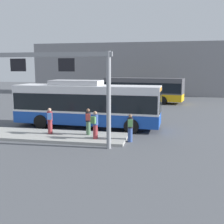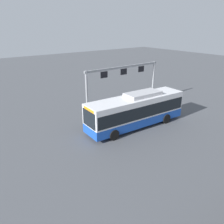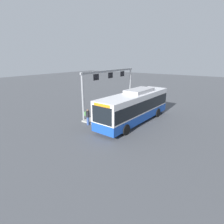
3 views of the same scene
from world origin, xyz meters
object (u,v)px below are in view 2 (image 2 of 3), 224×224
Objects in this scene: bus_main at (136,109)px; person_waiting_mid at (102,109)px; person_boarding at (87,116)px; person_waiting_far at (128,105)px; person_waiting_near at (112,110)px; trash_bin at (151,100)px.

bus_main is 6.45× the size of person_waiting_mid.
person_waiting_far is (-5.20, 0.39, 0.16)m from person_boarding.
bus_main is at bearing 5.03° from person_waiting_near.
trash_bin is at bearing 75.69° from person_waiting_far.
bus_main is 11.96× the size of trash_bin.
bus_main is 6.45× the size of person_waiting_far.
bus_main is 5.10m from person_boarding.
person_waiting_near and person_waiting_mid have the same top height.
person_boarding is at bearing -69.08° from person_waiting_mid.
person_waiting_near is (-2.73, 0.61, 0.16)m from person_boarding.
person_boarding is at bearing -115.24° from person_waiting_near.
person_waiting_near is at bearing 69.41° from person_boarding.
person_boarding is 5.22m from person_waiting_far.
person_waiting_near is at bearing 6.72° from trash_bin.
person_boarding is 1.00× the size of person_waiting_mid.
person_boarding is 1.00× the size of person_waiting_far.
bus_main is 7.04m from trash_bin.
person_boarding is at bearing -116.20° from person_waiting_far.
person_waiting_far is 1.86× the size of trash_bin.
person_waiting_mid is 7.49m from trash_bin.
person_boarding is 1.86× the size of trash_bin.
person_waiting_far is (-1.57, -3.07, -0.76)m from bus_main.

